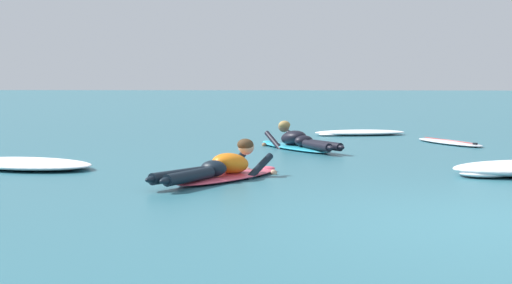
{
  "coord_description": "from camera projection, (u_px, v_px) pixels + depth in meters",
  "views": [
    {
      "loc": [
        -1.87,
        -7.17,
        1.3
      ],
      "look_at": [
        -2.51,
        5.11,
        0.3
      ],
      "focal_mm": 56.75,
      "sensor_mm": 36.0,
      "label": 1
    }
  ],
  "objects": [
    {
      "name": "ground_plane",
      "position": [
        386.0,
        138.0,
        17.1
      ],
      "size": [
        120.0,
        120.0,
        0.0
      ],
      "primitive_type": "plane",
      "color": "#2D6B7A"
    },
    {
      "name": "surfer_near",
      "position": [
        223.0,
        169.0,
        10.14
      ],
      "size": [
        1.6,
        2.39,
        0.55
      ],
      "color": "#E54C66",
      "rests_on": "ground"
    },
    {
      "name": "surfer_far",
      "position": [
        298.0,
        142.0,
        14.4
      ],
      "size": [
        1.63,
        2.54,
        0.55
      ],
      "color": "#2DB2D1",
      "rests_on": "ground"
    },
    {
      "name": "drifting_surfboard",
      "position": [
        450.0,
        142.0,
        15.62
      ],
      "size": [
        1.27,
        2.07,
        0.16
      ],
      "color": "silver",
      "rests_on": "ground"
    },
    {
      "name": "whitewater_mid_left",
      "position": [
        360.0,
        133.0,
        17.97
      ],
      "size": [
        2.16,
        1.15,
        0.12
      ],
      "color": "white",
      "rests_on": "ground"
    },
    {
      "name": "whitewater_mid_right",
      "position": [
        26.0,
        164.0,
        11.47
      ],
      "size": [
        2.38,
        1.81,
        0.14
      ],
      "color": "white",
      "rests_on": "ground"
    }
  ]
}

